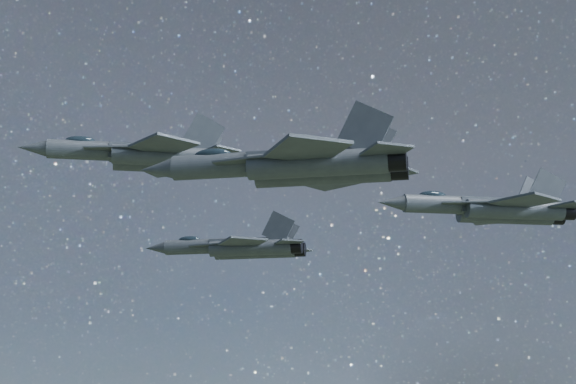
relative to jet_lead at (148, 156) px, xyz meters
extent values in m
cylinder|color=#363E43|center=(-4.15, 0.28, 0.22)|extent=(7.40, 2.02, 1.54)
cone|color=#363E43|center=(-8.88, 0.59, 0.22)|extent=(2.46, 1.54, 1.38)
ellipsoid|color=#1A2830|center=(-5.33, 0.35, 0.96)|extent=(2.42, 1.19, 0.76)
cube|color=#363E43|center=(0.98, -0.07, 0.17)|extent=(8.18, 2.02, 1.28)
cylinder|color=#363E43|center=(1.31, -1.08, -0.27)|extent=(8.38, 2.09, 1.54)
cylinder|color=#363E43|center=(1.44, 0.89, -0.27)|extent=(8.38, 2.09, 1.54)
cylinder|color=black|center=(5.84, -1.38, -0.27)|extent=(1.38, 1.50, 1.42)
cylinder|color=black|center=(5.97, 0.59, -0.27)|extent=(1.38, 1.50, 1.42)
cube|color=#363E43|center=(-2.46, -1.17, 0.10)|extent=(5.25, 2.36, 0.12)
cube|color=#363E43|center=(-2.29, 1.49, 0.10)|extent=(5.23, 1.72, 0.12)
cube|color=#363E43|center=(0.95, -3.43, -0.08)|extent=(5.32, 5.52, 0.20)
cube|color=#363E43|center=(1.40, 3.27, -0.08)|extent=(5.53, 5.64, 0.20)
cube|color=#363E43|center=(5.36, -2.63, -0.08)|extent=(3.13, 3.22, 0.15)
cube|color=#363E43|center=(5.67, 1.90, -0.08)|extent=(3.26, 3.32, 0.15)
cube|color=#363E43|center=(4.15, -1.51, 1.60)|extent=(3.42, 0.66, 3.52)
cube|color=#363E43|center=(4.31, 0.95, 1.60)|extent=(3.44, 0.50, 3.52)
cylinder|color=#363E43|center=(6.80, 21.62, -3.34)|extent=(7.57, 4.53, 1.60)
cone|color=#363E43|center=(2.31, 23.61, -3.34)|extent=(2.83, 2.31, 1.43)
ellipsoid|color=#1A2830|center=(5.68, 22.11, -2.58)|extent=(2.66, 1.97, 0.79)
cube|color=#363E43|center=(11.67, 19.46, -3.39)|extent=(8.30, 4.80, 1.33)
cylinder|color=#363E43|center=(11.63, 18.36, -3.86)|extent=(8.51, 4.94, 1.60)
cylinder|color=#363E43|center=(12.46, 20.23, -3.86)|extent=(8.51, 4.94, 1.60)
cylinder|color=black|center=(15.94, 16.45, -3.86)|extent=(1.81, 1.89, 1.47)
cylinder|color=black|center=(16.77, 18.32, -3.86)|extent=(1.81, 1.89, 1.47)
cube|color=#363E43|center=(7.93, 19.61, -3.47)|extent=(5.01, 3.97, 0.12)
cube|color=#363E43|center=(9.05, 22.13, -3.47)|extent=(5.44, 2.29, 0.12)
cube|color=#363E43|center=(10.45, 16.20, -3.65)|extent=(4.47, 4.91, 0.20)
cube|color=#363E43|center=(13.27, 22.56, -3.65)|extent=(5.83, 5.69, 0.20)
cube|color=#363E43|center=(15.02, 15.40, -3.65)|extent=(2.61, 2.80, 0.15)
cube|color=#363E43|center=(16.93, 19.71, -3.65)|extent=(3.46, 3.41, 0.15)
cube|color=#363E43|center=(14.24, 16.92, -1.91)|extent=(3.20, 1.85, 3.64)
cube|color=#363E43|center=(15.28, 19.26, -1.91)|extent=(3.42, 1.33, 3.64)
cylinder|color=#363E43|center=(4.98, -11.01, -3.52)|extent=(7.95, 4.79, 1.68)
cone|color=#363E43|center=(0.27, -8.90, -3.52)|extent=(2.97, 2.43, 1.51)
ellipsoid|color=#1A2830|center=(3.80, -10.49, -2.71)|extent=(2.80, 2.08, 0.83)
cube|color=#363E43|center=(10.08, -13.30, -3.57)|extent=(8.71, 5.08, 1.40)
cylinder|color=#363E43|center=(10.03, -14.46, -4.05)|extent=(8.93, 5.23, 1.68)
cylinder|color=#363E43|center=(10.91, -12.49, -4.05)|extent=(8.93, 5.23, 1.68)
cylinder|color=black|center=(14.55, -16.48, -4.05)|extent=(1.91, 1.99, 1.55)
cylinder|color=black|center=(15.43, -14.52, -4.05)|extent=(1.91, 1.99, 1.55)
cube|color=#363E43|center=(6.15, -13.13, -3.65)|extent=(5.26, 4.19, 0.13)
cube|color=#363E43|center=(7.34, -10.48, -3.65)|extent=(5.72, 2.42, 0.13)
cube|color=#363E43|center=(8.78, -16.73, -3.84)|extent=(4.68, 5.14, 0.22)
cube|color=#363E43|center=(11.77, -10.05, -3.84)|extent=(6.12, 5.97, 0.22)
cube|color=#363E43|center=(13.59, -17.58, -3.84)|extent=(2.74, 2.93, 0.16)
cube|color=#363E43|center=(15.61, -13.07, -3.84)|extent=(3.63, 3.58, 0.16)
cube|color=#363E43|center=(12.77, -15.98, -2.01)|extent=(3.36, 1.95, 3.83)
cube|color=#363E43|center=(13.87, -13.52, -2.01)|extent=(3.59, 1.41, 3.83)
cylinder|color=#363E43|center=(28.36, 6.66, -1.04)|extent=(8.42, 2.40, 1.75)
cone|color=#363E43|center=(22.98, 7.08, -1.04)|extent=(2.81, 1.78, 1.57)
ellipsoid|color=#1A2830|center=(27.01, 6.77, -0.20)|extent=(2.76, 1.38, 0.86)
cube|color=#363E43|center=(34.18, 6.20, -1.09)|extent=(9.31, 2.40, 1.46)
cylinder|color=#363E43|center=(34.54, 5.05, -1.60)|extent=(9.54, 2.49, 1.75)
cylinder|color=#363E43|center=(34.71, 7.29, -1.60)|extent=(9.54, 2.49, 1.75)
cylinder|color=black|center=(39.69, 4.64, -1.60)|extent=(1.58, 1.73, 1.62)
cylinder|color=black|center=(39.86, 6.88, -1.60)|extent=(1.58, 1.73, 1.62)
cube|color=#363E43|center=(30.25, 4.99, -1.17)|extent=(5.96, 2.75, 0.13)
cube|color=#363E43|center=(30.49, 8.01, -1.17)|extent=(5.94, 1.89, 0.13)
cube|color=#363E43|center=(34.10, 2.38, -1.38)|extent=(6.01, 6.25, 0.22)
cube|color=#363E43|center=(34.70, 9.99, -1.38)|extent=(6.30, 6.42, 0.22)
cube|color=#363E43|center=(39.12, 3.22, -1.38)|extent=(3.54, 3.65, 0.17)
cube|color=#363E43|center=(39.53, 8.37, -1.38)|extent=(3.72, 3.78, 0.17)
cube|color=#363E43|center=(37.76, 4.51, 0.53)|extent=(3.88, 0.80, 4.00)
cube|color=#363E43|center=(37.98, 7.31, 0.53)|extent=(3.91, 0.58, 4.00)
camera|label=1|loc=(-2.79, -62.09, -18.11)|focal=50.00mm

